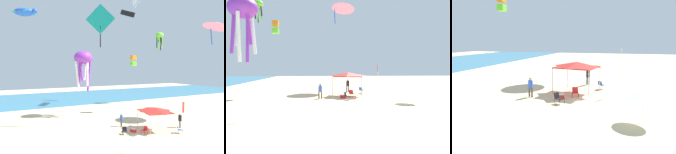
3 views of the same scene
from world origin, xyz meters
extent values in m
cube|color=beige|center=(0.00, 0.00, -0.05)|extent=(120.00, 120.00, 0.10)
cylinder|color=#B7B7BC|center=(0.57, 1.43, 1.13)|extent=(0.07, 0.07, 2.26)
cylinder|color=#B7B7BC|center=(3.49, 0.88, 1.13)|extent=(0.07, 0.07, 2.26)
cylinder|color=#B7B7BC|center=(1.18, 4.69, 1.13)|extent=(0.07, 0.07, 2.26)
cylinder|color=#B7B7BC|center=(4.10, 4.15, 1.13)|extent=(0.07, 0.07, 2.26)
cube|color=red|center=(2.34, 2.79, 2.31)|extent=(3.62, 3.90, 0.10)
pyramid|color=red|center=(2.34, 2.79, 2.57)|extent=(3.54, 3.82, 0.43)
cylinder|color=silver|center=(-3.52, -2.37, 0.96)|extent=(0.16, 0.22, 1.92)
cone|color=white|center=(-3.58, -2.29, 1.74)|extent=(1.91, 1.91, 0.67)
cylinder|color=black|center=(0.28, 2.70, 0.20)|extent=(0.02, 0.02, 0.40)
cylinder|color=black|center=(0.42, 2.20, 0.20)|extent=(0.02, 0.02, 0.40)
cylinder|color=black|center=(0.78, 2.85, 0.20)|extent=(0.02, 0.02, 0.40)
cylinder|color=black|center=(0.92, 2.35, 0.20)|extent=(0.02, 0.02, 0.40)
cube|color=red|center=(0.60, 2.52, 0.40)|extent=(0.64, 0.64, 0.03)
cube|color=red|center=(0.88, 2.60, 0.61)|extent=(0.26, 0.51, 0.41)
cylinder|color=black|center=(-1.85, 3.11, 0.20)|extent=(0.02, 0.02, 0.40)
cylinder|color=black|center=(-1.39, 2.88, 0.20)|extent=(0.02, 0.02, 0.40)
cylinder|color=black|center=(-1.63, 3.58, 0.20)|extent=(0.02, 0.02, 0.40)
cylinder|color=black|center=(-1.16, 3.35, 0.20)|extent=(0.02, 0.02, 0.40)
cube|color=black|center=(-1.51, 3.23, 0.40)|extent=(0.69, 0.69, 0.03)
cube|color=black|center=(-1.38, 3.49, 0.61)|extent=(0.50, 0.33, 0.41)
cylinder|color=black|center=(4.37, 0.38, 0.20)|extent=(0.02, 0.02, 0.40)
cylinder|color=black|center=(4.68, 0.79, 0.20)|extent=(0.02, 0.02, 0.40)
cylinder|color=black|center=(3.95, 0.69, 0.20)|extent=(0.02, 0.02, 0.40)
cylinder|color=black|center=(4.27, 1.11, 0.20)|extent=(0.02, 0.02, 0.40)
cube|color=blue|center=(4.32, 0.74, 0.40)|extent=(0.73, 0.73, 0.03)
cube|color=blue|center=(4.09, 0.92, 0.61)|extent=(0.40, 0.47, 0.41)
cube|color=red|center=(-0.16, 3.59, 0.18)|extent=(0.61, 0.71, 0.36)
cube|color=white|center=(-0.16, 3.59, 0.38)|extent=(0.62, 0.73, 0.04)
cylinder|color=silver|center=(2.69, -0.98, 2.02)|extent=(0.06, 0.06, 4.04)
cube|color=red|center=(2.87, -0.98, 3.39)|extent=(0.30, 0.02, 1.10)
cylinder|color=#33384C|center=(6.08, 2.52, 0.41)|extent=(0.16, 0.16, 0.82)
cylinder|color=#33384C|center=(5.86, 2.28, 0.41)|extent=(0.16, 0.16, 0.82)
cylinder|color=black|center=(5.97, 2.40, 1.18)|extent=(0.43, 0.43, 0.72)
sphere|color=beige|center=(5.97, 2.40, 1.67)|extent=(0.27, 0.27, 0.27)
cylinder|color=brown|center=(-0.23, 6.26, 0.38)|extent=(0.15, 0.15, 0.75)
cylinder|color=brown|center=(-0.33, 5.98, 0.38)|extent=(0.15, 0.15, 0.75)
cylinder|color=blue|center=(-0.28, 6.12, 1.08)|extent=(0.39, 0.39, 0.66)
sphere|color=tan|center=(-0.28, 6.12, 1.53)|extent=(0.25, 0.25, 0.25)
ellipsoid|color=#66D82D|center=(14.82, 16.68, 14.14)|extent=(1.64, 1.64, 1.20)
cylinder|color=#66D82D|center=(14.95, 17.19, 12.93)|extent=(0.24, 0.36, 1.76)
cylinder|color=black|center=(14.44, 17.05, 12.69)|extent=(0.35, 0.35, 2.24)
cylinder|color=#66D82D|center=(14.31, 16.54, 12.45)|extent=(0.45, 0.27, 2.72)
cylinder|color=black|center=(14.69, 16.16, 12.93)|extent=(0.24, 0.36, 1.76)
cylinder|color=#66D82D|center=(15.20, 16.31, 12.69)|extent=(0.35, 0.35, 2.24)
cylinder|color=black|center=(15.33, 16.82, 12.45)|extent=(0.45, 0.27, 2.72)
cone|color=pink|center=(12.71, 2.40, 13.34)|extent=(5.01, 4.99, 1.72)
cylinder|color=blue|center=(13.37, 3.77, 12.10)|extent=(0.46, 0.32, 2.76)
cube|color=orange|center=(5.30, 11.94, 9.09)|extent=(0.82, 0.77, 0.74)
cube|color=#66D82D|center=(5.30, 11.94, 8.15)|extent=(0.82, 0.77, 0.74)
ellipsoid|color=purple|center=(-2.81, 13.30, 8.99)|extent=(2.76, 2.76, 2.01)
cylinder|color=purple|center=(-3.34, 12.58, 6.97)|extent=(0.50, 0.56, 2.95)
cylinder|color=white|center=(-2.46, 12.48, 6.56)|extent=(0.47, 0.66, 3.75)
cylinder|color=purple|center=(-1.92, 13.20, 6.16)|extent=(0.77, 0.38, 4.55)
cylinder|color=white|center=(-2.28, 14.01, 6.97)|extent=(0.50, 0.56, 2.95)
cylinder|color=purple|center=(-3.16, 14.12, 6.56)|extent=(0.47, 0.66, 3.75)
cylinder|color=white|center=(-3.69, 13.40, 6.16)|extent=(0.77, 0.38, 4.55)
camera|label=1|loc=(-12.73, -15.49, 7.32)|focal=32.00mm
camera|label=2|loc=(-24.66, 5.90, 3.44)|focal=36.07mm
camera|label=3|loc=(-15.98, -1.31, 4.68)|focal=34.10mm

